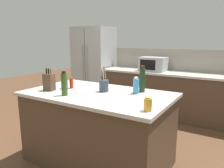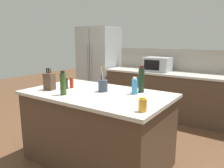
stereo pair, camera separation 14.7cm
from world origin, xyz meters
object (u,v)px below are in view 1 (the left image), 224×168
(olive_oil_bottle, at_px, (64,84))
(dish_soap_bottle, at_px, (136,86))
(refrigerator, at_px, (94,66))
(honey_jar, at_px, (148,104))
(knife_block, at_px, (49,82))
(hot_sauce_bottle, at_px, (71,83))
(microwave, at_px, (153,64))
(wine_bottle, at_px, (142,80))
(spice_jar_paprika, at_px, (64,84))
(soy_sauce_bottle, at_px, (66,84))
(utensil_crock, at_px, (104,85))
(spice_jar_oregano, at_px, (53,85))

(olive_oil_bottle, bearing_deg, dish_soap_bottle, 36.61)
(refrigerator, height_order, honey_jar, refrigerator)
(knife_block, height_order, hot_sauce_bottle, knife_block)
(microwave, relative_size, wine_bottle, 1.58)
(spice_jar_paprika, bearing_deg, honey_jar, -13.10)
(soy_sauce_bottle, xyz_separation_m, honey_jar, (1.28, -0.27, -0.01))
(utensil_crock, height_order, hot_sauce_bottle, utensil_crock)
(honey_jar, bearing_deg, knife_block, 175.47)
(microwave, distance_m, spice_jar_oregano, 2.39)
(utensil_crock, bearing_deg, olive_oil_bottle, -125.56)
(wine_bottle, distance_m, honey_jar, 0.77)
(olive_oil_bottle, xyz_separation_m, wine_bottle, (0.71, 0.65, 0.02))
(utensil_crock, bearing_deg, refrigerator, 128.75)
(honey_jar, relative_size, dish_soap_bottle, 0.65)
(honey_jar, height_order, hot_sauce_bottle, hot_sauce_bottle)
(olive_oil_bottle, bearing_deg, microwave, 86.68)
(honey_jar, xyz_separation_m, spice_jar_oregano, (-1.47, 0.22, -0.01))
(knife_block, distance_m, olive_oil_bottle, 0.36)
(microwave, relative_size, olive_oil_bottle, 1.82)
(refrigerator, relative_size, microwave, 3.56)
(knife_block, height_order, utensil_crock, utensil_crock)
(hot_sauce_bottle, bearing_deg, honey_jar, -15.99)
(utensil_crock, relative_size, soy_sauce_bottle, 2.00)
(refrigerator, distance_m, wine_bottle, 2.89)
(refrigerator, distance_m, microwave, 1.59)
(olive_oil_bottle, bearing_deg, hot_sauce_bottle, 119.76)
(microwave, bearing_deg, knife_block, -101.55)
(refrigerator, distance_m, soy_sauce_bottle, 2.62)
(soy_sauce_bottle, height_order, dish_soap_bottle, dish_soap_bottle)
(olive_oil_bottle, distance_m, soy_sauce_bottle, 0.33)
(soy_sauce_bottle, relative_size, dish_soap_bottle, 0.77)
(refrigerator, height_order, spice_jar_paprika, refrigerator)
(microwave, bearing_deg, olive_oil_bottle, -93.32)
(wine_bottle, bearing_deg, soy_sauce_bottle, -156.68)
(spice_jar_paprika, bearing_deg, olive_oil_bottle, -45.40)
(spice_jar_paprika, xyz_separation_m, dish_soap_bottle, (0.98, 0.23, 0.04))
(honey_jar, bearing_deg, wine_bottle, 117.84)
(dish_soap_bottle, xyz_separation_m, hot_sauce_bottle, (-0.88, -0.18, -0.03))
(spice_jar_paprika, relative_size, dish_soap_bottle, 0.58)
(utensil_crock, bearing_deg, spice_jar_paprika, -168.32)
(spice_jar_oregano, bearing_deg, utensil_crock, 17.16)
(refrigerator, xyz_separation_m, soy_sauce_bottle, (1.23, -2.32, 0.07))
(honey_jar, bearing_deg, microwave, 110.01)
(refrigerator, height_order, wine_bottle, refrigerator)
(dish_soap_bottle, height_order, hot_sauce_bottle, dish_soap_bottle)
(wine_bottle, xyz_separation_m, dish_soap_bottle, (-0.02, -0.13, -0.06))
(knife_block, relative_size, dish_soap_bottle, 1.39)
(refrigerator, xyz_separation_m, hot_sauce_bottle, (1.25, -2.23, 0.06))
(olive_oil_bottle, relative_size, spice_jar_oregano, 2.78)
(wine_bottle, distance_m, dish_soap_bottle, 0.15)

